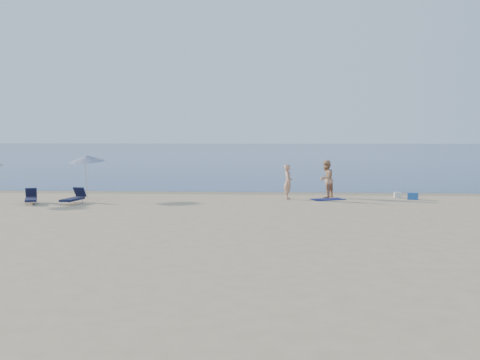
# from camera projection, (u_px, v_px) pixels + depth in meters

# --- Properties ---
(ground) EXTENTS (160.00, 160.00, 0.00)m
(ground) POSITION_uv_depth(u_px,v_px,m) (219.00, 274.00, 14.25)
(ground) COLOR tan
(ground) RESTS_ON ground
(sea) EXTENTS (240.00, 160.00, 0.01)m
(sea) POSITION_uv_depth(u_px,v_px,m) (271.00, 151.00, 113.74)
(sea) COLOR #0D1E4F
(sea) RESTS_ON ground
(wet_sand_strip) EXTENTS (240.00, 1.60, 0.00)m
(wet_sand_strip) POSITION_uv_depth(u_px,v_px,m) (253.00, 193.00, 33.55)
(wet_sand_strip) COLOR #847254
(wet_sand_strip) RESTS_ON ground
(person_left) EXTENTS (0.43, 0.65, 1.77)m
(person_left) POSITION_uv_depth(u_px,v_px,m) (288.00, 182.00, 30.44)
(person_left) COLOR tan
(person_left) RESTS_ON ground
(person_right) EXTENTS (1.13, 1.19, 1.95)m
(person_right) POSITION_uv_depth(u_px,v_px,m) (326.00, 179.00, 31.13)
(person_right) COLOR tan
(person_right) RESTS_ON ground
(beach_towel) EXTENTS (1.84, 1.46, 0.03)m
(beach_towel) POSITION_uv_depth(u_px,v_px,m) (328.00, 199.00, 30.32)
(beach_towel) COLOR #0E1348
(beach_towel) RESTS_ON ground
(white_bag) EXTENTS (0.34, 0.30, 0.29)m
(white_bag) POSITION_uv_depth(u_px,v_px,m) (397.00, 195.00, 31.17)
(white_bag) COLOR silver
(white_bag) RESTS_ON ground
(blue_cooler) EXTENTS (0.58, 0.50, 0.35)m
(blue_cooler) POSITION_uv_depth(u_px,v_px,m) (413.00, 196.00, 30.29)
(blue_cooler) COLOR #1E54A7
(blue_cooler) RESTS_ON ground
(umbrella_near) EXTENTS (2.41, 2.42, 2.35)m
(umbrella_near) POSITION_uv_depth(u_px,v_px,m) (87.00, 158.00, 30.71)
(umbrella_near) COLOR silver
(umbrella_near) RESTS_ON ground
(lounger_left) EXTENTS (1.08, 1.69, 0.71)m
(lounger_left) POSITION_uv_depth(u_px,v_px,m) (31.00, 198.00, 28.55)
(lounger_left) COLOR #141837
(lounger_left) RESTS_ON ground
(lounger_right) EXTENTS (0.82, 1.75, 0.74)m
(lounger_right) POSITION_uv_depth(u_px,v_px,m) (74.00, 198.00, 28.52)
(lounger_right) COLOR #131734
(lounger_right) RESTS_ON ground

